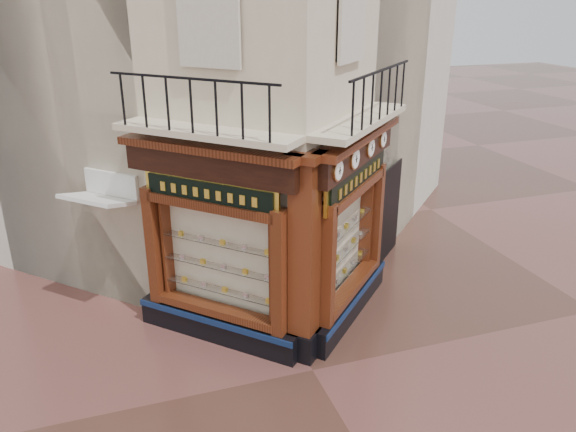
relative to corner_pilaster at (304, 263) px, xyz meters
name	(u,v)px	position (x,y,z in m)	size (l,w,h in m)	color
ground	(313,370)	(0.00, -0.50, -1.95)	(80.00, 80.00, 0.00)	#482A21
main_building	(226,13)	(0.00, 5.66, 4.05)	(8.00, 8.00, 12.00)	beige
neighbour_left	(116,31)	(-2.47, 8.13, 3.55)	(8.00, 8.00, 11.00)	beige
neighbour_right	(290,27)	(2.47, 8.13, 3.55)	(8.00, 8.00, 11.00)	beige
shopfront_left	(214,248)	(-1.41, 1.07, 0.03)	(2.86, 2.86, 3.98)	black
shopfront_right	(352,230)	(1.41, 1.07, 0.03)	(2.86, 2.86, 3.98)	black
corner_pilaster	(304,263)	(0.00, 0.00, 0.00)	(0.85, 0.85, 3.98)	black
balcony	(287,126)	(0.00, 0.99, 2.27)	(5.94, 2.97, 1.03)	beige
clock_a	(338,170)	(0.58, -0.02, 1.67)	(0.31, 0.31, 0.38)	#C48341
clock_b	(355,159)	(1.16, 0.56, 1.67)	(0.33, 0.33, 0.41)	#C48341
clock_c	(370,148)	(1.78, 1.18, 1.67)	(0.31, 0.31, 0.39)	#C48341
clock_d	(383,139)	(2.34, 1.74, 1.67)	(0.29, 0.29, 0.36)	#C48341
awning	(112,314)	(-3.41, 2.71, -1.95)	(1.35, 0.81, 0.08)	silver
signboard_left	(209,193)	(-1.46, 1.01, 1.15)	(2.04, 2.04, 0.55)	yellow
signboard_right	(358,177)	(1.46, 1.01, 1.15)	(2.28, 2.28, 0.61)	yellow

